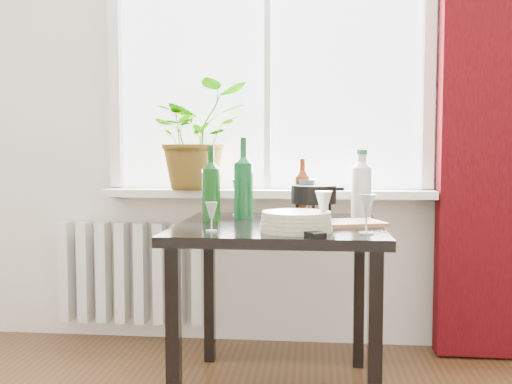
# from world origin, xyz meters

# --- Properties ---
(window) EXTENTS (1.72, 0.08, 1.62)m
(window) POSITION_xyz_m (0.00, 2.22, 1.60)
(window) COLOR white
(window) RESTS_ON ground
(windowsill) EXTENTS (1.72, 0.20, 0.04)m
(windowsill) POSITION_xyz_m (0.00, 2.15, 0.82)
(windowsill) COLOR white
(windowsill) RESTS_ON ground
(curtain) EXTENTS (0.50, 0.12, 2.56)m
(curtain) POSITION_xyz_m (1.12, 2.12, 1.30)
(curtain) COLOR #370509
(curtain) RESTS_ON ground
(radiator) EXTENTS (0.80, 0.10, 0.55)m
(radiator) POSITION_xyz_m (-0.75, 2.18, 0.38)
(radiator) COLOR white
(radiator) RESTS_ON ground
(table) EXTENTS (0.85, 0.85, 0.74)m
(table) POSITION_xyz_m (0.10, 1.55, 0.65)
(table) COLOR black
(table) RESTS_ON ground
(potted_plant) EXTENTS (0.66, 0.65, 0.56)m
(potted_plant) POSITION_xyz_m (-0.37, 2.13, 1.13)
(potted_plant) COLOR #34701E
(potted_plant) RESTS_ON windowsill
(wine_bottle_left) EXTENTS (0.09, 0.09, 0.34)m
(wine_bottle_left) POSITION_xyz_m (-0.20, 1.62, 0.91)
(wine_bottle_left) COLOR #0C430F
(wine_bottle_left) RESTS_ON table
(wine_bottle_right) EXTENTS (0.10, 0.10, 0.37)m
(wine_bottle_right) POSITION_xyz_m (-0.07, 1.74, 0.93)
(wine_bottle_right) COLOR #0E491F
(wine_bottle_right) RESTS_ON table
(bottle_amber) EXTENTS (0.08, 0.08, 0.28)m
(bottle_amber) POSITION_xyz_m (0.19, 1.80, 0.88)
(bottle_amber) COLOR maroon
(bottle_amber) RESTS_ON table
(cleaning_bottle) EXTENTS (0.11, 0.11, 0.32)m
(cleaning_bottle) POSITION_xyz_m (0.46, 1.83, 0.90)
(cleaning_bottle) COLOR silver
(cleaning_bottle) RESTS_ON table
(wineglass_front_right) EXTENTS (0.07, 0.07, 0.16)m
(wineglass_front_right) POSITION_xyz_m (0.28, 1.34, 0.82)
(wineglass_front_right) COLOR white
(wineglass_front_right) RESTS_ON table
(wineglass_far_right) EXTENTS (0.08, 0.08, 0.15)m
(wineglass_far_right) POSITION_xyz_m (0.44, 1.28, 0.81)
(wineglass_far_right) COLOR silver
(wineglass_far_right) RESTS_ON table
(wineglass_back_center) EXTENTS (0.10, 0.10, 0.18)m
(wineglass_back_center) POSITION_xyz_m (0.21, 1.77, 0.83)
(wineglass_back_center) COLOR #B7BDC5
(wineglass_back_center) RESTS_ON table
(wineglass_back_left) EXTENTS (0.09, 0.09, 0.18)m
(wineglass_back_left) POSITION_xyz_m (-0.10, 1.84, 0.83)
(wineglass_back_left) COLOR silver
(wineglass_back_left) RESTS_ON table
(wineglass_front_left) EXTENTS (0.05, 0.05, 0.11)m
(wineglass_front_left) POSITION_xyz_m (-0.14, 1.29, 0.80)
(wineglass_front_left) COLOR #B7C0C5
(wineglass_front_left) RESTS_ON table
(plate_stack) EXTENTS (0.33, 0.33, 0.07)m
(plate_stack) POSITION_xyz_m (0.18, 1.32, 0.78)
(plate_stack) COLOR beige
(plate_stack) RESTS_ON table
(fondue_pot) EXTENTS (0.28, 0.26, 0.15)m
(fondue_pot) POSITION_xyz_m (0.24, 1.69, 0.82)
(fondue_pot) COLOR black
(fondue_pot) RESTS_ON table
(tv_remote) EXTENTS (0.14, 0.18, 0.02)m
(tv_remote) POSITION_xyz_m (0.22, 1.23, 0.75)
(tv_remote) COLOR black
(tv_remote) RESTS_ON table
(cutting_board) EXTENTS (0.36, 0.29, 0.02)m
(cutting_board) POSITION_xyz_m (0.37, 1.52, 0.75)
(cutting_board) COLOR #A4744A
(cutting_board) RESTS_ON table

